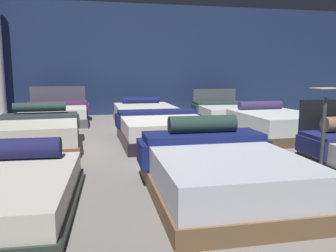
# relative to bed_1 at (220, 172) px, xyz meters

# --- Properties ---
(ground_plane) EXTENTS (18.00, 18.00, 0.02)m
(ground_plane) POSITION_rel_bed_1_xyz_m (0.01, 2.96, -0.29)
(ground_plane) COLOR gray
(showroom_back_wall) EXTENTS (18.00, 0.06, 3.50)m
(showroom_back_wall) POSITION_rel_bed_1_xyz_m (0.01, 7.74, 1.47)
(showroom_back_wall) COLOR navy
(showroom_back_wall) RESTS_ON ground_plane
(bed_1) EXTENTS (1.64, 2.11, 0.81)m
(bed_1) POSITION_rel_bed_1_xyz_m (0.00, 0.00, 0.00)
(bed_1) COLOR brown
(bed_1) RESTS_ON ground_plane
(bed_3) EXTENTS (1.59, 2.08, 0.76)m
(bed_3) POSITION_rel_bed_1_xyz_m (-2.36, 3.04, -0.01)
(bed_3) COLOR brown
(bed_3) RESTS_ON ground_plane
(bed_4) EXTENTS (1.74, 2.05, 0.56)m
(bed_4) POSITION_rel_bed_1_xyz_m (-0.04, 3.00, -0.02)
(bed_4) COLOR black
(bed_4) RESTS_ON ground_plane
(bed_5) EXTENTS (1.52, 2.05, 0.71)m
(bed_5) POSITION_rel_bed_1_xyz_m (2.36, 3.03, -0.01)
(bed_5) COLOR brown
(bed_5) RESTS_ON ground_plane
(bed_6) EXTENTS (1.75, 2.06, 0.95)m
(bed_6) POSITION_rel_bed_1_xyz_m (-2.35, 6.10, -0.03)
(bed_6) COLOR #504E59
(bed_6) RESTS_ON ground_plane
(bed_7) EXTENTS (1.63, 2.09, 0.63)m
(bed_7) POSITION_rel_bed_1_xyz_m (0.00, 5.95, -0.05)
(bed_7) COLOR #585054
(bed_7) RESTS_ON ground_plane
(bed_8) EXTENTS (1.62, 2.20, 0.83)m
(bed_8) POSITION_rel_bed_1_xyz_m (2.40, 6.08, -0.07)
(bed_8) COLOR #50545A
(bed_8) RESTS_ON ground_plane
(price_sign) EXTENTS (0.28, 0.24, 1.19)m
(price_sign) POSITION_rel_bed_1_xyz_m (1.17, -0.09, 0.19)
(price_sign) COLOR #3F3F44
(price_sign) RESTS_ON ground_plane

